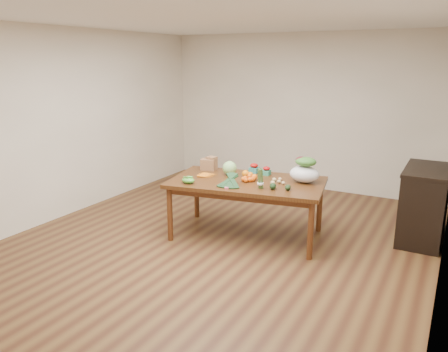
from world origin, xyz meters
The scene contains 26 objects.
floor centered at (0.00, 0.00, 0.00)m, with size 6.00×6.00×0.00m, color brown.
ceiling centered at (0.00, 0.00, 2.70)m, with size 5.00×6.00×0.02m, color white.
room_walls centered at (0.00, 0.00, 1.35)m, with size 5.02×6.02×2.70m.
dining_table centered at (0.20, 0.42, 0.38)m, with size 1.93×1.07×0.75m, color #502F12.
cabinet centered at (2.22, 1.40, 0.47)m, with size 0.52×1.02×0.94m, color black.
dish_towel centered at (1.96, 1.40, 0.55)m, with size 0.02×0.28×0.45m, color white.
paper_bag centered at (-0.52, 0.67, 0.84)m, with size 0.26×0.22×0.19m, color brown, non-canonical shape.
cabbage centered at (-0.13, 0.57, 0.84)m, with size 0.19×0.19×0.19m, color #96C571.
strawberry_basket_a centered at (0.11, 0.83, 0.80)m, with size 0.11×0.11×0.10m, color #AD160B, non-canonical shape.
strawberry_basket_b centered at (0.30, 0.81, 0.79)m, with size 0.10×0.10×0.09m, color #B40C0E, non-canonical shape.
orange_a centered at (0.10, 0.58, 0.79)m, with size 0.09×0.09×0.09m, color orange.
orange_b centered at (0.17, 0.59, 0.79)m, with size 0.07×0.07×0.07m, color orange.
orange_c centered at (0.27, 0.49, 0.79)m, with size 0.08×0.08×0.08m, color #DD5A0D.
mandarin_cluster centered at (0.25, 0.41, 0.80)m, with size 0.18×0.18×0.10m, color #DE4E0D, non-canonical shape.
carrots centered at (-0.35, 0.37, 0.76)m, with size 0.22×0.22×0.03m, color orange, non-canonical shape.
snap_pea_bag centered at (-0.38, -0.04, 0.79)m, with size 0.17×0.13×0.08m, color #549733.
kale_bunch centered at (0.13, 0.08, 0.83)m, with size 0.32×0.40×0.16m, color black, non-canonical shape.
asparagus_bundle centered at (0.50, 0.18, 0.88)m, with size 0.08×0.08×0.25m, color #426D32, non-canonical shape.
potato_a centered at (0.52, 0.55, 0.77)m, with size 0.06×0.05×0.05m, color tan.
potato_b centered at (0.56, 0.41, 0.78)m, with size 0.06×0.05×0.05m, color tan.
potato_c centered at (0.61, 0.51, 0.77)m, with size 0.05×0.05×0.04m, color tan.
potato_d centered at (0.57, 0.63, 0.77)m, with size 0.05×0.04×0.04m, color tan.
potato_e centered at (0.68, 0.48, 0.77)m, with size 0.05×0.04×0.04m, color tan.
avocado_a centered at (0.64, 0.22, 0.79)m, with size 0.08×0.11×0.08m, color black.
avocado_b centered at (0.81, 0.27, 0.78)m, with size 0.07×0.10×0.07m, color black.
salad_bag centered at (0.87, 0.70, 0.90)m, with size 0.38×0.28×0.29m, color white, non-canonical shape.
Camera 1 is at (2.53, -4.42, 2.24)m, focal length 35.00 mm.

